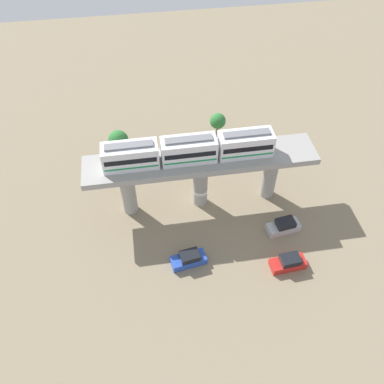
{
  "coord_description": "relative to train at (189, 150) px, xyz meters",
  "views": [
    {
      "loc": [
        35.93,
        -6.75,
        41.88
      ],
      "look_at": [
        2.5,
        -1.5,
        4.87
      ],
      "focal_mm": 37.98,
      "sensor_mm": 36.0,
      "label": 1
    }
  ],
  "objects": [
    {
      "name": "ground_plane",
      "position": [
        0.0,
        1.5,
        -9.65
      ],
      "size": [
        120.0,
        120.0,
        0.0
      ],
      "primitive_type": "plane",
      "color": "#84755B"
    },
    {
      "name": "tree_mid_lot",
      "position": [
        -13.25,
        6.51,
        -6.65
      ],
      "size": [
        2.46,
        2.46,
        4.27
      ],
      "color": "brown",
      "rests_on": "ground"
    },
    {
      "name": "train",
      "position": [
        0.0,
        0.0,
        0.0
      ],
      "size": [
        2.64,
        20.5,
        3.24
      ],
      "color": "white",
      "rests_on": "viaduct"
    },
    {
      "name": "parked_car_red",
      "position": [
        11.77,
        10.13,
        -8.91
      ],
      "size": [
        2.09,
        4.32,
        1.76
      ],
      "rotation": [
        0.0,
        0.0,
        0.07
      ],
      "color": "red",
      "rests_on": "ground"
    },
    {
      "name": "parked_car_blue",
      "position": [
        9.42,
        -1.48,
        -8.91
      ],
      "size": [
        2.43,
        4.43,
        1.76
      ],
      "rotation": [
        0.0,
        0.0,
        0.16
      ],
      "color": "#284CB7",
      "rests_on": "ground"
    },
    {
      "name": "tree_near_viaduct",
      "position": [
        -9.95,
        -8.76,
        -5.74
      ],
      "size": [
        2.92,
        2.92,
        5.41
      ],
      "color": "brown",
      "rests_on": "ground"
    },
    {
      "name": "viaduct",
      "position": [
        0.0,
        1.5,
        -3.55
      ],
      "size": [
        5.2,
        28.85,
        8.12
      ],
      "color": "#999691",
      "rests_on": "ground"
    },
    {
      "name": "parked_car_silver",
      "position": [
        6.44,
        11.25,
        -8.91
      ],
      "size": [
        2.36,
        4.41,
        1.76
      ],
      "rotation": [
        0.0,
        0.0,
        0.14
      ],
      "color": "#B2B5BA",
      "rests_on": "ground"
    }
  ]
}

